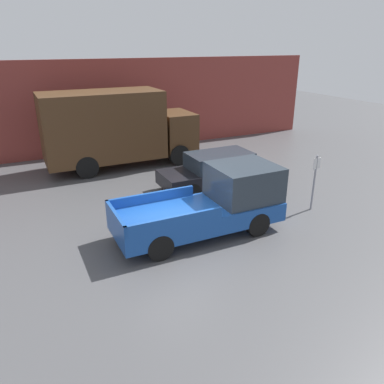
# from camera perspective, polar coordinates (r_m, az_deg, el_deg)

# --- Properties ---
(ground_plane) EXTENTS (60.00, 60.00, 0.00)m
(ground_plane) POSITION_cam_1_polar(r_m,az_deg,el_deg) (11.69, -2.71, -7.75)
(ground_plane) COLOR #4C4C4F
(building_wall) EXTENTS (28.00, 0.15, 4.98)m
(building_wall) POSITION_cam_1_polar(r_m,az_deg,el_deg) (21.33, -15.23, 12.26)
(building_wall) COLOR brown
(building_wall) RESTS_ON ground
(pickup_truck) EXTENTS (5.37, 2.07, 2.10)m
(pickup_truck) POSITION_cam_1_polar(r_m,az_deg,el_deg) (12.03, 3.43, -1.67)
(pickup_truck) COLOR #194799
(pickup_truck) RESTS_ON ground
(car) EXTENTS (4.81, 1.83, 1.49)m
(car) POSITION_cam_1_polar(r_m,az_deg,el_deg) (15.90, 3.84, 3.41)
(car) COLOR black
(car) RESTS_ON ground
(delivery_truck) EXTENTS (7.32, 2.59, 3.67)m
(delivery_truck) POSITION_cam_1_polar(r_m,az_deg,el_deg) (18.68, -11.72, 9.62)
(delivery_truck) COLOR #472D19
(delivery_truck) RESTS_ON ground
(parking_sign) EXTENTS (0.30, 0.07, 2.08)m
(parking_sign) POSITION_cam_1_polar(r_m,az_deg,el_deg) (14.19, 18.17, 1.86)
(parking_sign) COLOR gray
(parking_sign) RESTS_ON ground
(newspaper_box) EXTENTS (0.45, 0.40, 1.10)m
(newspaper_box) POSITION_cam_1_polar(r_m,az_deg,el_deg) (21.40, -14.55, 7.03)
(newspaper_box) COLOR gold
(newspaper_box) RESTS_ON ground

